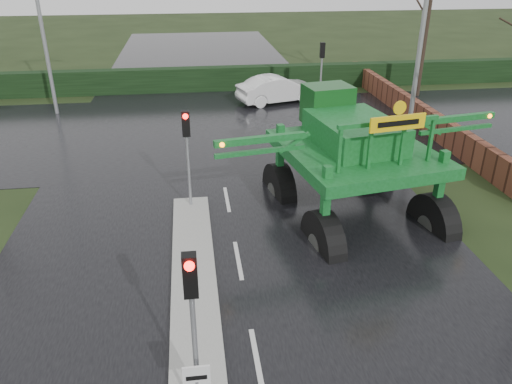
{
  "coord_description": "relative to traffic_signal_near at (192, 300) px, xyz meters",
  "views": [
    {
      "loc": [
        -1.13,
        -8.18,
        8.11
      ],
      "look_at": [
        0.58,
        4.39,
        2.0
      ],
      "focal_mm": 35.0,
      "sensor_mm": 36.0,
      "label": 1
    }
  ],
  "objects": [
    {
      "name": "traffic_signal_mid",
      "position": [
        0.0,
        8.5,
        0.0
      ],
      "size": [
        0.26,
        0.33,
        3.52
      ],
      "color": "gray",
      "rests_on": "ground"
    },
    {
      "name": "traffic_signal_near",
      "position": [
        0.0,
        0.0,
        0.0
      ],
      "size": [
        0.26,
        0.33,
        3.52
      ],
      "color": "gray",
      "rests_on": "ground"
    },
    {
      "name": "brick_wall",
      "position": [
        11.8,
        17.01,
        -1.99
      ],
      "size": [
        0.4,
        20.0,
        1.2
      ],
      "primitive_type": "cube",
      "color": "#592D1E",
      "rests_on": "ground"
    },
    {
      "name": "ground",
      "position": [
        1.3,
        1.01,
        -2.59
      ],
      "size": [
        140.0,
        140.0,
        0.0
      ],
      "primitive_type": "plane",
      "color": "black",
      "rests_on": "ground"
    },
    {
      "name": "white_sedan",
      "position": [
        5.35,
        21.57,
        -2.59
      ],
      "size": [
        5.05,
        2.94,
        1.57
      ],
      "primitive_type": "imported",
      "rotation": [
        0.0,
        0.0,
        1.86
      ],
      "color": "white",
      "rests_on": "ground"
    },
    {
      "name": "median_island",
      "position": [
        -0.0,
        4.01,
        -2.51
      ],
      "size": [
        1.2,
        10.0,
        0.16
      ],
      "primitive_type": "cube",
      "color": "gray",
      "rests_on": "ground"
    },
    {
      "name": "traffic_signal_far",
      "position": [
        7.8,
        21.02,
        0.0
      ],
      "size": [
        0.26,
        0.33,
        3.52
      ],
      "rotation": [
        0.0,
        0.0,
        3.14
      ],
      "color": "gray",
      "rests_on": "ground"
    },
    {
      "name": "road_main",
      "position": [
        1.3,
        11.01,
        -2.59
      ],
      "size": [
        14.0,
        80.0,
        0.02
      ],
      "primitive_type": "cube",
      "color": "black",
      "rests_on": "ground"
    },
    {
      "name": "crop_sprayer",
      "position": [
        3.92,
        5.79,
        0.01
      ],
      "size": [
        9.74,
        6.81,
        5.51
      ],
      "rotation": [
        0.0,
        0.0,
        0.17
      ],
      "color": "black",
      "rests_on": "ground"
    },
    {
      "name": "road_cross",
      "position": [
        1.3,
        17.01,
        -2.58
      ],
      "size": [
        80.0,
        12.0,
        0.02
      ],
      "primitive_type": "cube",
      "color": "black",
      "rests_on": "ground"
    },
    {
      "name": "hedge_row",
      "position": [
        1.3,
        25.01,
        -1.84
      ],
      "size": [
        44.0,
        0.9,
        1.5
      ],
      "primitive_type": "cube",
      "color": "black",
      "rests_on": "ground"
    },
    {
      "name": "street_light_right",
      "position": [
        9.49,
        13.01,
        3.4
      ],
      "size": [
        3.85,
        0.3,
        10.0
      ],
      "color": "gray",
      "rests_on": "ground"
    }
  ]
}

